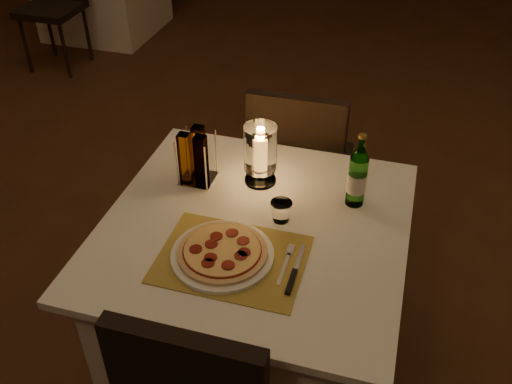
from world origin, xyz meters
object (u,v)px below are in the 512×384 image
(hurricane_candle, at_px, (260,150))
(chair_far, at_px, (299,157))
(main_table, at_px, (255,299))
(plate, at_px, (222,255))
(water_bottle, at_px, (357,177))
(pizza, at_px, (222,251))
(tumbler, at_px, (281,211))

(hurricane_candle, bearing_deg, chair_far, 84.27)
(main_table, height_order, plate, plate)
(chair_far, relative_size, hurricane_candle, 3.94)
(water_bottle, relative_size, hurricane_candle, 1.21)
(pizza, xyz_separation_m, hurricane_candle, (0.00, 0.42, 0.11))
(tumbler, distance_m, water_bottle, 0.28)
(tumbler, bearing_deg, water_bottle, 35.83)
(water_bottle, xyz_separation_m, hurricane_candle, (-0.35, 0.03, 0.02))
(pizza, bearing_deg, water_bottle, 47.86)
(pizza, relative_size, tumbler, 3.84)
(main_table, relative_size, pizza, 3.57)
(main_table, distance_m, pizza, 0.44)
(tumbler, bearing_deg, chair_far, 96.74)
(main_table, height_order, water_bottle, water_bottle)
(water_bottle, bearing_deg, hurricane_candle, 174.64)
(hurricane_candle, bearing_deg, water_bottle, -5.36)
(pizza, bearing_deg, hurricane_candle, 89.69)
(plate, relative_size, hurricane_candle, 1.40)
(hurricane_candle, bearing_deg, pizza, -90.31)
(chair_far, height_order, pizza, chair_far)
(chair_far, bearing_deg, pizza, -93.19)
(chair_far, height_order, tumbler, chair_far)
(water_bottle, height_order, hurricane_candle, water_bottle)
(pizza, bearing_deg, plate, 138.73)
(main_table, bearing_deg, plate, -105.52)
(main_table, xyz_separation_m, hurricane_candle, (-0.05, 0.24, 0.50))
(plate, height_order, water_bottle, water_bottle)
(pizza, distance_m, hurricane_candle, 0.43)
(water_bottle, distance_m, hurricane_candle, 0.35)
(chair_far, relative_size, plate, 2.81)
(main_table, height_order, chair_far, chair_far)
(main_table, relative_size, tumbler, 13.73)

